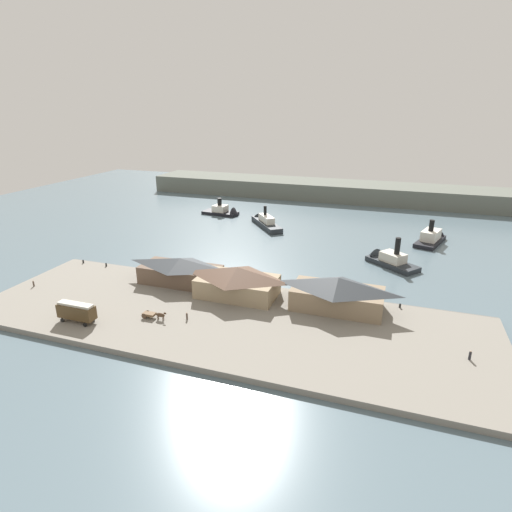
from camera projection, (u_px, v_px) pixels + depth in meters
name	position (u px, v px, depth m)	size (l,w,h in m)	color
ground_plane	(257.00, 282.00, 107.73)	(320.00, 320.00, 0.00)	slate
quay_promenade	(224.00, 319.00, 87.96)	(110.00, 36.00, 1.20)	gray
seawall_edge	(253.00, 286.00, 104.36)	(110.00, 0.80, 1.00)	#666159
ferry_shed_central_terminal	(181.00, 270.00, 103.57)	(20.35, 9.12, 6.53)	brown
ferry_shed_customs_shed	(237.00, 281.00, 96.50)	(18.58, 10.92, 7.09)	#998466
ferry_shed_west_terminal	(337.00, 293.00, 90.19)	(19.85, 10.08, 7.25)	#847056
street_tram	(76.00, 311.00, 84.97)	(8.06, 2.70, 4.16)	#4C381E
horse_cart	(153.00, 314.00, 86.72)	(5.54, 1.63, 1.87)	brown
pedestrian_walking_east	(470.00, 355.00, 72.68)	(0.44, 0.44, 1.79)	#232328
pedestrian_at_waters_edge	(34.00, 284.00, 102.25)	(0.38, 0.38, 1.55)	#4C3D33
pedestrian_near_east_shed	(187.00, 316.00, 86.49)	(0.39, 0.39, 1.57)	#4C3D33
mooring_post_center_west	(83.00, 261.00, 117.52)	(0.44, 0.44, 0.90)	black
mooring_post_center_east	(146.00, 269.00, 112.09)	(0.44, 0.44, 0.90)	black
mooring_post_east	(106.00, 265.00, 115.14)	(0.44, 0.44, 0.90)	black
mooring_post_west	(400.00, 306.00, 91.56)	(0.44, 0.44, 0.90)	black
ferry_approaching_east	(432.00, 237.00, 139.32)	(11.09, 18.67, 10.34)	black
ferry_moored_east	(225.00, 212.00, 173.83)	(16.62, 7.94, 9.16)	black
ferry_mid_harbor	(387.00, 259.00, 119.76)	(16.43, 14.59, 10.71)	#23282D
ferry_near_quay	(264.00, 222.00, 158.39)	(17.76, 20.92, 8.99)	#23282D
far_headland	(329.00, 190.00, 204.21)	(180.00, 24.00, 8.00)	#60665B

